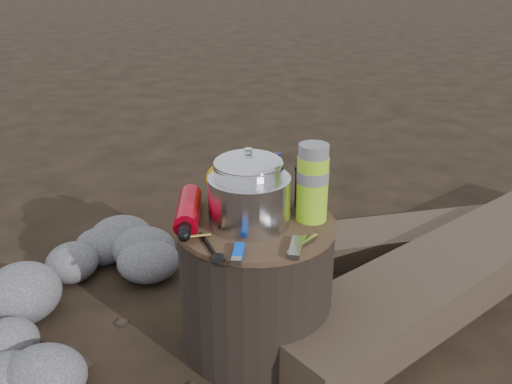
# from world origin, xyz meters

# --- Properties ---
(ground) EXTENTS (60.00, 60.00, 0.00)m
(ground) POSITION_xyz_m (0.00, 0.00, 0.00)
(ground) COLOR black
(ground) RESTS_ON ground
(stump) EXTENTS (0.43, 0.43, 0.39)m
(stump) POSITION_xyz_m (0.00, 0.00, 0.20)
(stump) COLOR black
(stump) RESTS_ON ground
(rock_ring) EXTENTS (0.41, 0.90, 0.18)m
(rock_ring) POSITION_xyz_m (-0.56, 0.07, 0.09)
(rock_ring) COLOR #57575C
(rock_ring) RESTS_ON ground
(log_main) EXTENTS (1.36, 1.46, 0.14)m
(log_main) POSITION_xyz_m (0.67, 0.43, 0.07)
(log_main) COLOR #403226
(log_main) RESTS_ON ground
(log_small) EXTENTS (1.21, 0.66, 0.10)m
(log_small) POSITION_xyz_m (0.65, 0.69, 0.05)
(log_small) COLOR #403226
(log_small) RESTS_ON ground
(foil_windscreen) EXTENTS (0.22, 0.22, 0.13)m
(foil_windscreen) POSITION_xyz_m (-0.02, -0.01, 0.46)
(foil_windscreen) COLOR silver
(foil_windscreen) RESTS_ON stump
(camping_pot) EXTENTS (0.18, 0.18, 0.18)m
(camping_pot) POSITION_xyz_m (-0.03, 0.03, 0.48)
(camping_pot) COLOR silver
(camping_pot) RESTS_ON stump
(fuel_bottle) EXTENTS (0.11, 0.27, 0.06)m
(fuel_bottle) POSITION_xyz_m (-0.18, -0.02, 0.42)
(fuel_bottle) COLOR #A60213
(fuel_bottle) RESTS_ON stump
(thermos) EXTENTS (0.08, 0.08, 0.21)m
(thermos) POSITION_xyz_m (0.14, 0.04, 0.50)
(thermos) COLOR #96D81E
(thermos) RESTS_ON stump
(travel_mug) EXTENTS (0.08, 0.08, 0.12)m
(travel_mug) POSITION_xyz_m (0.13, 0.12, 0.45)
(travel_mug) COLOR black
(travel_mug) RESTS_ON stump
(stuff_sack) EXTENTS (0.16, 0.13, 0.11)m
(stuff_sack) POSITION_xyz_m (-0.09, 0.16, 0.45)
(stuff_sack) COLOR #C69300
(stuff_sack) RESTS_ON stump
(food_pouch) EXTENTS (0.11, 0.05, 0.14)m
(food_pouch) POSITION_xyz_m (-0.01, 0.17, 0.46)
(food_pouch) COLOR navy
(food_pouch) RESTS_ON stump
(lighter) EXTENTS (0.03, 0.09, 0.02)m
(lighter) POSITION_xyz_m (-0.02, -0.18, 0.40)
(lighter) COLOR #0045EA
(lighter) RESTS_ON stump
(multitool) EXTENTS (0.03, 0.10, 0.01)m
(multitool) POSITION_xyz_m (0.12, -0.14, 0.40)
(multitool) COLOR #AEAEB3
(multitool) RESTS_ON stump
(pot_grabber) EXTENTS (0.08, 0.13, 0.01)m
(pot_grabber) POSITION_xyz_m (0.12, -0.12, 0.40)
(pot_grabber) COLOR #AEAEB3
(pot_grabber) RESTS_ON stump
(spork) EXTENTS (0.10, 0.14, 0.01)m
(spork) POSITION_xyz_m (-0.09, -0.15, 0.40)
(spork) COLOR black
(spork) RESTS_ON stump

